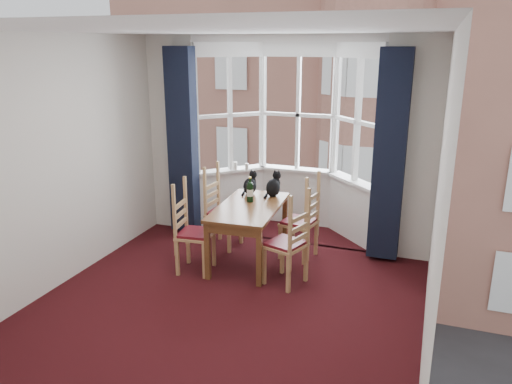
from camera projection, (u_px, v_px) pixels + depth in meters
The scene contains 22 objects.
floor at pixel (216, 318), 5.09m from camera, with size 4.50×4.50×0.00m, color black.
ceiling at pixel (208, 29), 4.28m from camera, with size 4.50×4.50×0.00m, color white.
wall_left at pixel (43, 168), 5.34m from camera, with size 4.50×4.50×0.00m, color silver.
wall_right at pixel (438, 209), 4.03m from camera, with size 4.50×4.50×0.00m, color silver.
wall_near at pixel (35, 295), 2.66m from camera, with size 4.00×4.00×0.00m, color silver.
wall_back_pier_left at pixel (174, 135), 7.25m from camera, with size 0.70×0.12×2.80m, color silver.
wall_back_pier_right at pixel (410, 151), 6.17m from camera, with size 0.70×0.12×2.80m, color silver.
bay_window at pixel (293, 136), 7.16m from camera, with size 2.76×0.94×2.80m.
curtain_left at pixel (183, 142), 7.03m from camera, with size 0.38×0.22×2.60m, color black.
curtain_right at pixel (389, 157), 6.09m from camera, with size 0.38×0.22×2.60m, color black.
dining_table at pixel (249, 213), 6.24m from camera, with size 0.81×1.41×0.75m.
chair_left_near at pixel (188, 234), 6.03m from camera, with size 0.44×0.46×0.92m.
chair_left_far at pixel (218, 212), 6.79m from camera, with size 0.43×0.45×0.92m.
chair_right_near at pixel (292, 247), 5.65m from camera, with size 0.51×0.52×0.92m.
chair_right_far at pixel (305, 224), 6.36m from camera, with size 0.47×0.49×0.92m.
cat_left at pixel (250, 185), 6.67m from camera, with size 0.21×0.27×0.33m.
cat_right at pixel (274, 186), 6.57m from camera, with size 0.24×0.29×0.35m.
wine_bottle at pixel (250, 191), 6.32m from camera, with size 0.08×0.08×0.33m.
candle_tall at pixel (235, 166), 7.43m from camera, with size 0.06×0.06×0.12m, color white.
candle_short at pixel (247, 167), 7.41m from camera, with size 0.06×0.06×0.10m, color white.
street at pixel (404, 169), 35.83m from camera, with size 80.00×80.00×0.00m, color #333335.
tenement_building at pixel (383, 76), 17.23m from camera, with size 18.40×7.80×15.20m.
Camera 1 is at (1.93, -4.09, 2.69)m, focal length 35.00 mm.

